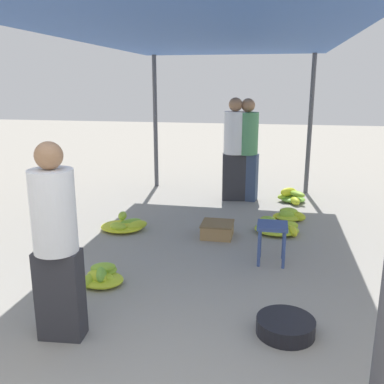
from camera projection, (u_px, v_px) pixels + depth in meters
The scene contains 14 objects.
canopy_post_back_left at pixel (155, 123), 8.26m from camera, with size 0.08×0.08×2.51m, color #4C4C51.
canopy_post_back_right at pixel (310, 126), 7.73m from camera, with size 0.08×0.08×2.51m, color #4C4C51.
canopy_tarp at pixel (205, 35), 4.87m from camera, with size 3.30×6.30×0.04m, color #33569E.
vendor_foreground at pixel (56, 241), 3.29m from camera, with size 0.37×0.36×1.60m.
stool at pixel (272, 232), 4.83m from camera, with size 0.34×0.34×0.46m.
basin_black at pixel (286, 326), 3.51m from camera, with size 0.48×0.48×0.13m.
banana_pile_left_0 at pixel (101, 276), 4.37m from camera, with size 0.43×0.42×0.22m.
banana_pile_left_1 at pixel (125, 225), 5.99m from camera, with size 0.68×0.54×0.22m.
banana_pile_right_0 at pixel (289, 216), 6.41m from camera, with size 0.54×0.34×0.19m.
banana_pile_right_1 at pixel (292, 197), 7.38m from camera, with size 0.52×0.61×0.25m.
banana_pile_right_2 at pixel (277, 227), 5.89m from camera, with size 0.62×0.53×0.22m.
crate_near at pixel (217, 230), 5.73m from camera, with size 0.42×0.42×0.19m.
shopper_walking_mid at pixel (235, 148), 7.34m from camera, with size 0.43×0.43×1.77m.
shopper_walking_far at pixel (247, 148), 7.33m from camera, with size 0.43×0.43×1.76m.
Camera 1 is at (0.84, -1.85, 2.01)m, focal length 40.00 mm.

